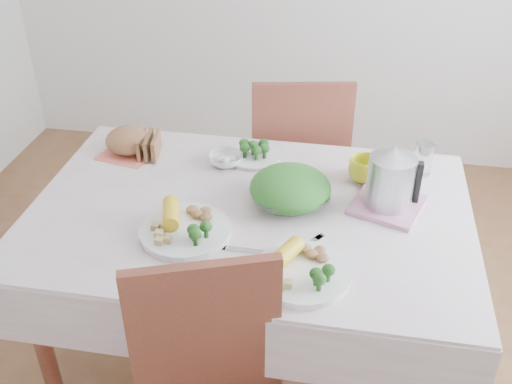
% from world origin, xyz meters
% --- Properties ---
extents(floor, '(3.60, 3.60, 0.00)m').
position_xyz_m(floor, '(0.00, 0.00, 0.00)').
color(floor, brown).
rests_on(floor, ground).
extents(dining_table, '(1.40, 0.90, 0.75)m').
position_xyz_m(dining_table, '(0.00, 0.00, 0.38)').
color(dining_table, brown).
rests_on(dining_table, floor).
extents(tablecloth, '(1.50, 1.00, 0.01)m').
position_xyz_m(tablecloth, '(0.00, 0.00, 0.76)').
color(tablecloth, silver).
rests_on(tablecloth, dining_table).
extents(chair_far, '(0.52, 0.52, 0.98)m').
position_xyz_m(chair_far, '(0.08, 0.79, 0.47)').
color(chair_far, brown).
rests_on(chair_far, floor).
extents(salad_bowl, '(0.33, 0.33, 0.06)m').
position_xyz_m(salad_bowl, '(0.13, 0.05, 0.79)').
color(salad_bowl, white).
rests_on(salad_bowl, tablecloth).
extents(dinner_plate_left, '(0.32, 0.32, 0.02)m').
position_xyz_m(dinner_plate_left, '(-0.18, -0.18, 0.77)').
color(dinner_plate_left, white).
rests_on(dinner_plate_left, tablecloth).
extents(dinner_plate_right, '(0.41, 0.41, 0.02)m').
position_xyz_m(dinner_plate_right, '(0.22, -0.32, 0.77)').
color(dinner_plate_right, white).
rests_on(dinner_plate_right, tablecloth).
extents(broccoli_plate, '(0.25, 0.25, 0.02)m').
position_xyz_m(broccoli_plate, '(-0.05, 0.34, 0.77)').
color(broccoli_plate, beige).
rests_on(broccoli_plate, tablecloth).
extents(napkin, '(0.23, 0.23, 0.00)m').
position_xyz_m(napkin, '(-0.54, 0.30, 0.76)').
color(napkin, '#F7745E').
rests_on(napkin, tablecloth).
extents(bread_loaf, '(0.19, 0.18, 0.10)m').
position_xyz_m(bread_loaf, '(-0.54, 0.30, 0.82)').
color(bread_loaf, brown).
rests_on(bread_loaf, napkin).
extents(fruit_bowl, '(0.16, 0.16, 0.04)m').
position_xyz_m(fruit_bowl, '(-0.14, 0.28, 0.78)').
color(fruit_bowl, white).
rests_on(fruit_bowl, tablecloth).
extents(yellow_mug, '(0.14, 0.14, 0.09)m').
position_xyz_m(yellow_mug, '(0.38, 0.25, 0.81)').
color(yellow_mug, yellow).
rests_on(yellow_mug, tablecloth).
extents(glass_tumbler, '(0.08, 0.08, 0.13)m').
position_xyz_m(glass_tumbler, '(0.59, 0.34, 0.83)').
color(glass_tumbler, white).
rests_on(glass_tumbler, tablecloth).
extents(pink_tray, '(0.28, 0.28, 0.02)m').
position_xyz_m(pink_tray, '(0.46, 0.09, 0.77)').
color(pink_tray, pink).
rests_on(pink_tray, tablecloth).
extents(electric_kettle, '(0.21, 0.21, 0.22)m').
position_xyz_m(electric_kettle, '(0.46, 0.09, 0.88)').
color(electric_kettle, '#B2B5BA').
rests_on(electric_kettle, pink_tray).
extents(fork_right, '(0.11, 0.14, 0.00)m').
position_xyz_m(fork_right, '(0.21, -0.18, 0.76)').
color(fork_right, silver).
rests_on(fork_right, tablecloth).
extents(knife, '(0.19, 0.02, 0.00)m').
position_xyz_m(knife, '(0.03, -0.23, 0.76)').
color(knife, silver).
rests_on(knife, tablecloth).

